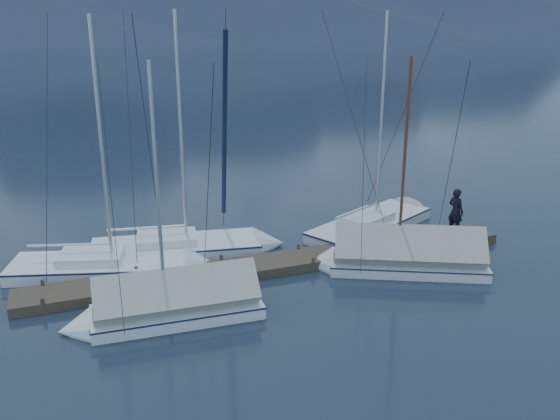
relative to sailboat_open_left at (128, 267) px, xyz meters
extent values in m
plane|color=black|center=(5.20, -3.59, -0.17)|extent=(1000.00, 1000.00, 0.00)
cone|color=#192133|center=(185.20, 246.41, 13.83)|extent=(364.00, 364.00, 28.00)
cube|color=#382D23|center=(5.20, -1.59, 0.00)|extent=(18.00, 1.50, 0.34)
cube|color=black|center=(-0.80, -1.59, -0.22)|extent=(3.00, 1.30, 0.30)
cube|color=black|center=(5.20, -1.59, -0.22)|extent=(3.00, 1.30, 0.30)
cube|color=black|center=(11.20, -1.59, -0.22)|extent=(3.00, 1.30, 0.30)
cylinder|color=#382D23|center=(-2.80, -0.89, 0.18)|extent=(0.12, 0.12, 0.35)
cylinder|color=#382D23|center=(-2.80, -2.29, 0.18)|extent=(0.12, 0.12, 0.35)
cylinder|color=#382D23|center=(0.20, -0.89, 0.18)|extent=(0.12, 0.12, 0.35)
cylinder|color=#382D23|center=(0.20, -2.29, 0.18)|extent=(0.12, 0.12, 0.35)
cylinder|color=#382D23|center=(3.20, -0.89, 0.18)|extent=(0.12, 0.12, 0.35)
cylinder|color=#382D23|center=(3.20, -2.29, 0.18)|extent=(0.12, 0.12, 0.35)
cylinder|color=#382D23|center=(6.20, -0.89, 0.18)|extent=(0.12, 0.12, 0.35)
cylinder|color=#382D23|center=(6.20, -2.29, 0.18)|extent=(0.12, 0.12, 0.35)
cylinder|color=#382D23|center=(9.20, -0.89, 0.18)|extent=(0.12, 0.12, 0.35)
cylinder|color=#382D23|center=(9.20, -2.29, 0.18)|extent=(0.12, 0.12, 0.35)
cylinder|color=#382D23|center=(12.20, -0.89, 0.18)|extent=(0.12, 0.12, 0.35)
cylinder|color=#382D23|center=(12.20, -2.29, 0.18)|extent=(0.12, 0.12, 0.35)
cube|color=silver|center=(-0.89, 0.26, -0.04)|extent=(6.55, 3.74, 0.68)
cube|color=silver|center=(-0.89, 0.26, -0.36)|extent=(5.39, 2.58, 0.31)
cube|color=#1B1B52|center=(-0.89, 0.26, 0.25)|extent=(6.61, 3.77, 0.06)
cone|color=silver|center=(2.54, -0.75, -0.04)|extent=(1.65, 2.23, 1.99)
cube|color=silver|center=(-1.19, 0.35, 0.45)|extent=(2.50, 2.00, 0.31)
cylinder|color=#B2B7BF|center=(-0.49, 0.14, 4.44)|extent=(0.12, 0.12, 8.29)
cylinder|color=#B2B7BF|center=(-1.88, 0.55, 0.92)|extent=(2.71, 0.88, 0.09)
cylinder|color=#26262B|center=(1.00, -0.29, 4.44)|extent=(0.91, 3.01, 8.29)
cube|color=silver|center=(1.95, 1.11, -0.04)|extent=(6.59, 3.15, 0.70)
cube|color=silver|center=(1.95, 1.11, -0.36)|extent=(5.49, 2.05, 0.32)
cube|color=#172847|center=(1.95, 1.11, 0.25)|extent=(6.65, 3.18, 0.06)
cone|color=silver|center=(5.53, 0.49, -0.04)|extent=(1.49, 2.19, 2.02)
cube|color=silver|center=(1.63, 1.16, 0.46)|extent=(2.43, 1.83, 0.32)
cylinder|color=#B2B7BF|center=(2.36, 1.04, 4.52)|extent=(0.13, 0.13, 8.43)
cylinder|color=#B2B7BF|center=(0.91, 1.29, 0.94)|extent=(2.82, 0.58, 0.09)
cylinder|color=#26262B|center=(3.92, 0.77, 4.52)|extent=(0.57, 3.14, 8.44)
cube|color=silver|center=(10.19, 0.77, -0.04)|extent=(6.58, 4.68, 0.69)
cube|color=silver|center=(10.19, 0.77, -0.36)|extent=(5.32, 3.41, 0.32)
cube|color=#191D4C|center=(10.19, 0.77, 0.25)|extent=(6.65, 4.73, 0.06)
cone|color=silver|center=(13.44, 2.37, -0.04)|extent=(1.93, 2.32, 2.02)
cube|color=silver|center=(9.91, 0.63, 0.46)|extent=(2.63, 2.30, 0.32)
cylinder|color=#B2B7BF|center=(10.57, 0.95, 4.51)|extent=(0.13, 0.13, 8.41)
cylinder|color=#B2B7BF|center=(9.25, 0.30, 0.93)|extent=(2.58, 1.34, 0.09)
cylinder|color=#26262B|center=(11.98, 1.65, 4.51)|extent=(1.43, 2.86, 8.41)
cube|color=silver|center=(9.41, -3.37, -0.06)|extent=(5.76, 4.16, 0.58)
cube|color=silver|center=(9.41, -3.37, -0.33)|extent=(4.64, 3.01, 0.26)
cube|color=#172646|center=(9.41, -3.37, 0.18)|extent=(5.82, 4.20, 0.05)
cone|color=silver|center=(6.61, -1.98, -0.06)|extent=(1.69, 2.10, 1.86)
cylinder|color=#592819|center=(9.09, -3.21, 3.75)|extent=(0.11, 0.11, 7.05)
cylinder|color=#592819|center=(10.20, -3.76, 0.76)|extent=(2.24, 1.16, 0.08)
cylinder|color=#26262B|center=(7.87, -2.61, 3.75)|extent=(1.24, 2.48, 7.06)
cube|color=gray|center=(9.41, -3.37, 0.58)|extent=(5.53, 4.07, 1.97)
cube|color=white|center=(0.99, -4.00, -0.06)|extent=(5.11, 2.05, 0.59)
cube|color=white|center=(0.99, -4.00, -0.33)|extent=(4.32, 1.20, 0.27)
cube|color=#151C41|center=(0.99, -4.00, 0.19)|extent=(5.16, 2.07, 0.05)
cone|color=white|center=(-1.93, -3.85, -0.06)|extent=(1.07, 1.77, 1.72)
cylinder|color=#B2B7BF|center=(0.63, -3.99, 3.82)|extent=(0.11, 0.11, 7.18)
cylinder|color=#B2B7BF|center=(1.88, -4.05, 0.77)|extent=(2.26, 0.20, 0.08)
cylinder|color=#26262B|center=(-0.63, -3.92, 3.82)|extent=(0.15, 2.53, 7.18)
cube|color=#9E9F95|center=(0.99, -4.00, 0.59)|extent=(4.86, 2.07, 1.83)
imported|color=black|center=(12.70, -1.57, 1.10)|extent=(0.62, 0.78, 1.87)
camera|label=1|loc=(-1.78, -20.03, 8.49)|focal=38.00mm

